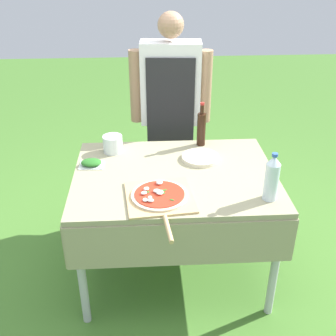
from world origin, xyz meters
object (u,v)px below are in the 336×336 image
pizza_on_peel (160,197)px  plate_stack (200,158)px  mixing_tub (113,144)px  water_bottle (272,178)px  prep_table (175,186)px  person_cook (171,103)px  herb_container (91,163)px  oil_bottle (201,128)px

pizza_on_peel → plate_stack: size_ratio=2.43×
mixing_tub → water_bottle: bearing=-35.4°
pizza_on_peel → mixing_tub: bearing=109.8°
water_bottle → mixing_tub: water_bottle is taller
prep_table → water_bottle: water_bottle is taller
plate_stack → prep_table: bearing=-136.0°
person_cook → herb_container: 0.86m
person_cook → water_bottle: person_cook is taller
person_cook → mixing_tub: bearing=50.8°
water_bottle → pizza_on_peel: bearing=176.9°
plate_stack → person_cook: bearing=105.0°
oil_bottle → plate_stack: bearing=-97.7°
prep_table → person_cook: (0.02, 0.77, 0.27)m
person_cook → oil_bottle: (0.19, -0.37, -0.05)m
mixing_tub → oil_bottle: bearing=6.8°
plate_stack → herb_container: bearing=-176.5°
pizza_on_peel → herb_container: bearing=129.5°
prep_table → pizza_on_peel: 0.32m
person_cook → plate_stack: size_ratio=6.51×
herb_container → mixing_tub: 0.24m
prep_table → mixing_tub: (-0.40, 0.33, 0.15)m
person_cook → prep_table: bearing=92.4°
mixing_tub → plate_stack: mixing_tub is taller
prep_table → person_cook: size_ratio=0.78×
pizza_on_peel → oil_bottle: oil_bottle is taller
oil_bottle → herb_container: bearing=-160.1°
prep_table → water_bottle: bearing=-31.9°
prep_table → pizza_on_peel: pizza_on_peel is taller
plate_stack → mixing_tub: bearing=165.5°
pizza_on_peel → herb_container: 0.59m
herb_container → mixing_tub: (0.13, 0.19, 0.04)m
pizza_on_peel → water_bottle: water_bottle is taller
oil_bottle → mixing_tub: bearing=-173.2°
oil_bottle → herb_container: oil_bottle is taller
herb_container → plate_stack: (0.71, 0.04, -0.01)m
person_cook → pizza_on_peel: 1.07m
herb_container → prep_table: bearing=-14.1°
mixing_tub → plate_stack: (0.58, -0.15, -0.05)m
person_cook → water_bottle: 1.19m
prep_table → mixing_tub: size_ratio=9.56×
prep_table → plate_stack: (0.18, 0.18, 0.10)m
prep_table → water_bottle: (0.51, -0.32, 0.23)m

